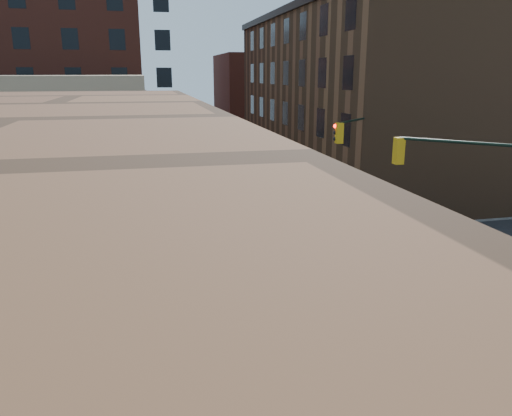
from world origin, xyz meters
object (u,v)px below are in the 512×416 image
parked_car_wfar (184,163)px  parked_car_enear (247,158)px  parked_car_wnear (188,171)px  barrel_road (363,241)px  barricade_se_a (512,317)px  pickup (156,221)px  pedestrian_b (95,225)px  barrel_bank (160,221)px  barricade_nw_a (130,231)px  police_car (250,242)px  pedestrian_a (114,228)px

parked_car_wfar → parked_car_enear: bearing=-2.9°
parked_car_wnear → barrel_road: (7.29, -21.30, -0.13)m
parked_car_wnear → barricade_se_a: 31.68m
parked_car_enear → parked_car_wfar: bearing=6.0°
barricade_se_a → parked_car_enear: bearing=-1.8°
pickup → pedestrian_b: pedestrian_b is taller
pickup → barrel_bank: size_ratio=6.01×
pickup → barrel_bank: 1.14m
pickup → barrel_road: bearing=-126.5°
parked_car_wnear → barricade_nw_a: bearing=-102.7°
parked_car_enear → barricade_se_a: size_ratio=4.05×
pedestrian_b → barricade_se_a: (15.50, -13.80, -0.37)m
parked_car_wfar → parked_car_enear: parked_car_enear is taller
barrel_road → police_car: bearing=173.8°
parked_car_wfar → barricade_nw_a: bearing=-108.1°
police_car → barricade_nw_a: size_ratio=4.45×
pickup → parked_car_wfar: (3.30, 20.47, -0.21)m
pickup → barrel_road: pickup is taller
parked_car_wnear → barricade_se_a: parked_car_wnear is taller
barrel_bank → barricade_nw_a: bearing=-135.1°
barricade_se_a → barrel_road: bearing=4.1°
pickup → barricade_nw_a: (-1.46, -0.71, -0.24)m
police_car → parked_car_wfar: 25.08m
barrel_road → barricade_nw_a: (-12.05, 4.51, 0.04)m
pedestrian_a → parked_car_wfar: bearing=101.7°
parked_car_wfar → pedestrian_a: (-5.57, -21.70, 0.31)m
police_car → barrel_road: size_ratio=4.81×
barricade_se_a → pickup: bearing=34.5°
pedestrian_a → barrel_bank: size_ratio=1.57×
parked_car_wfar → barricade_se_a: parked_car_wfar is taller
barricade_nw_a → parked_car_wnear: bearing=83.3°
parked_car_wfar → barrel_road: size_ratio=3.44×
barrel_road → pedestrian_a: bearing=162.8°
pedestrian_b → barrel_bank: 3.96m
barrel_bank → barricade_se_a: 19.44m
parked_car_enear → barricade_nw_a: (-11.18, -21.46, -0.21)m
pickup → pedestrian_b: 3.35m
pedestrian_a → pedestrian_b: (-1.03, 0.70, 0.04)m
barricade_se_a → barricade_nw_a: (-13.66, 13.62, -0.00)m
pickup → barricade_se_a: size_ratio=5.01×
police_car → barricade_se_a: police_car is taller
pedestrian_b → parked_car_wnear: bearing=41.6°
pickup → parked_car_wfar: pickup is taller
pedestrian_b → barricade_nw_a: bearing=-32.3°
pedestrian_a → barrel_road: bearing=8.9°
pedestrian_b → barrel_road: 14.67m
barrel_road → barrel_bank: (-10.29, 6.27, -0.05)m
parked_car_wnear → parked_car_wfar: (0.00, 4.39, -0.05)m
police_car → barrel_bank: size_ratio=5.33×
parked_car_wfar → barricade_se_a: size_ratio=3.17×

